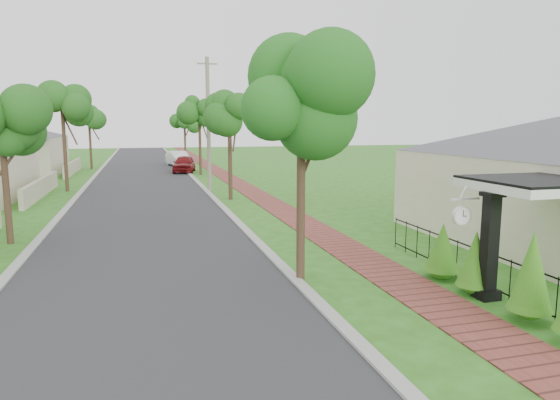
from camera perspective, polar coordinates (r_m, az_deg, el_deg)
name	(u,v)px	position (r m, az deg, el deg)	size (l,w,h in m)	color
ground	(287,302)	(11.62, 0.82, -11.62)	(160.00, 160.00, 0.00)	#2E6017
road	(144,193)	(30.73, -15.26, 0.80)	(7.00, 120.00, 0.02)	#28282B
kerb_right	(206,191)	(30.95, -8.49, 1.06)	(0.30, 120.00, 0.10)	#9E9E99
kerb_left	(79,195)	(30.93, -22.03, 0.52)	(0.30, 120.00, 0.10)	#9E9E99
sidewalk	(247,189)	(31.37, -3.77, 1.24)	(1.50, 120.00, 0.03)	brown
porch_post	(489,252)	(12.50, 22.77, -5.49)	(0.48, 0.48, 2.52)	black
picket_fence	(473,264)	(13.61, 21.19, -6.83)	(0.03, 8.02, 1.00)	black
street_trees	(143,117)	(37.31, -15.42, 9.11)	(10.70, 37.65, 5.89)	#382619
hedge_row	(506,270)	(11.97, 24.41, -7.30)	(0.83, 5.17, 2.18)	#2E6C15
parked_car_red	(184,164)	(43.13, -10.89, 4.06)	(1.67, 4.16, 1.42)	maroon
parked_car_white	(179,159)	(49.63, -11.52, 4.64)	(1.54, 4.40, 1.45)	white
near_tree	(301,109)	(12.58, 2.46, 10.34)	(2.15, 2.15, 5.52)	#382619
utility_pole	(208,124)	(30.72, -8.19, 8.60)	(1.20, 0.24, 7.99)	gray
station_clock	(462,214)	(12.35, 20.05, -1.56)	(0.77, 0.13, 0.65)	silver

